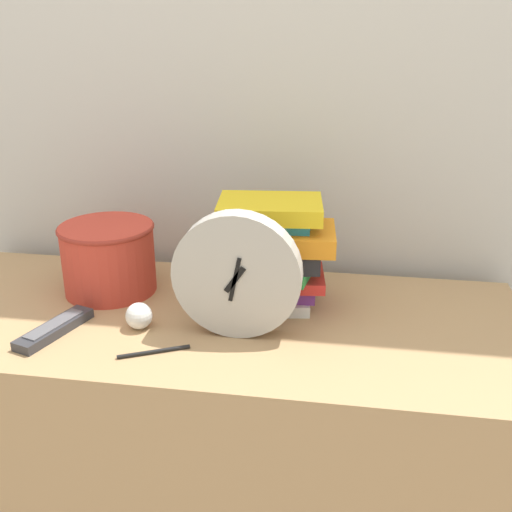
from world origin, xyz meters
TOP-DOWN VIEW (x-y plane):
  - wall_back at (0.00, 0.64)m, footprint 6.00×0.04m
  - desk at (0.00, 0.29)m, footprint 1.37×0.57m
  - desk_clock at (0.07, 0.22)m, footprint 0.26×0.05m
  - book_stack at (0.13, 0.37)m, footprint 0.27×0.19m
  - basket at (-0.27, 0.38)m, footprint 0.22×0.22m
  - tv_remote at (-0.30, 0.16)m, footprint 0.10×0.19m
  - crumpled_paper_ball at (-0.14, 0.21)m, footprint 0.06×0.06m
  - pen at (-0.07, 0.11)m, footprint 0.13×0.07m

SIDE VIEW (x-z plane):
  - desk at x=0.00m, z-range 0.00..0.73m
  - pen at x=-0.07m, z-range 0.73..0.74m
  - tv_remote at x=-0.30m, z-range 0.73..0.75m
  - crumpled_paper_ball at x=-0.14m, z-range 0.73..0.79m
  - basket at x=-0.27m, z-range 0.74..0.90m
  - book_stack at x=0.13m, z-range 0.74..0.98m
  - desk_clock at x=0.07m, z-range 0.73..0.99m
  - wall_back at x=0.00m, z-range 0.00..2.40m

